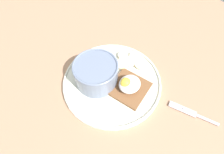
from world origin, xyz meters
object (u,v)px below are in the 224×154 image
(banana_slice_front, at_px, (123,56))
(banana_slice_inner, at_px, (134,56))
(banana_slice_back, at_px, (140,65))
(banana_slice_right, at_px, (131,61))
(toast_slice, at_px, (129,88))
(poached_egg, at_px, (129,84))
(knife, at_px, (194,114))
(banana_slice_left, at_px, (122,64))
(oatmeal_bowl, at_px, (96,73))

(banana_slice_front, xyz_separation_m, banana_slice_inner, (-0.03, 0.02, -0.00))
(banana_slice_back, distance_m, banana_slice_right, 0.03)
(banana_slice_front, bearing_deg, banana_slice_inner, 142.41)
(toast_slice, bearing_deg, poached_egg, -27.77)
(banana_slice_back, relative_size, knife, 0.30)
(toast_slice, xyz_separation_m, banana_slice_left, (-0.03, -0.07, 0.00))
(toast_slice, height_order, banana_slice_right, banana_slice_right)
(oatmeal_bowl, bearing_deg, banana_slice_front, -168.87)
(toast_slice, xyz_separation_m, knife, (-0.09, 0.15, -0.01))
(banana_slice_left, height_order, banana_slice_right, banana_slice_left)
(oatmeal_bowl, height_order, banana_slice_right, oatmeal_bowl)
(toast_slice, xyz_separation_m, banana_slice_back, (-0.08, -0.04, 0.00))
(toast_slice, relative_size, banana_slice_back, 3.38)
(toast_slice, height_order, banana_slice_back, banana_slice_back)
(toast_slice, bearing_deg, knife, 119.91)
(knife, bearing_deg, banana_slice_front, -83.41)
(banana_slice_left, xyz_separation_m, banana_slice_back, (-0.04, 0.03, -0.00))
(toast_slice, height_order, banana_slice_left, banana_slice_left)
(banana_slice_left, bearing_deg, toast_slice, 65.25)
(oatmeal_bowl, height_order, banana_slice_back, oatmeal_bowl)
(banana_slice_right, bearing_deg, knife, 96.11)
(banana_slice_front, xyz_separation_m, knife, (-0.03, 0.25, -0.01))
(banana_slice_back, relative_size, banana_slice_right, 0.80)
(poached_egg, xyz_separation_m, banana_slice_back, (-0.08, -0.04, -0.02))
(banana_slice_right, bearing_deg, banana_slice_front, -79.94)
(poached_egg, height_order, banana_slice_right, poached_egg)
(oatmeal_bowl, relative_size, banana_slice_inner, 2.77)
(banana_slice_back, bearing_deg, knife, 93.27)
(banana_slice_left, bearing_deg, knife, 103.18)
(toast_slice, distance_m, banana_slice_right, 0.09)
(banana_slice_front, relative_size, banana_slice_right, 0.90)
(poached_egg, height_order, banana_slice_left, poached_egg)
(toast_slice, relative_size, poached_egg, 2.04)
(banana_slice_right, xyz_separation_m, knife, (-0.02, 0.22, -0.01))
(toast_slice, xyz_separation_m, banana_slice_inner, (-0.09, -0.08, 0.00))
(banana_slice_front, bearing_deg, banana_slice_left, 45.18)
(banana_slice_inner, bearing_deg, banana_slice_back, 74.36)
(banana_slice_left, relative_size, banana_slice_back, 1.15)
(oatmeal_bowl, xyz_separation_m, banana_slice_right, (-0.12, 0.01, -0.03))
(toast_slice, height_order, banana_slice_inner, banana_slice_inner)
(banana_slice_inner, bearing_deg, toast_slice, 41.50)
(toast_slice, distance_m, banana_slice_front, 0.11)
(oatmeal_bowl, xyz_separation_m, banana_slice_front, (-0.11, -0.02, -0.03))
(banana_slice_back, xyz_separation_m, banana_slice_right, (0.01, -0.03, 0.00))
(toast_slice, bearing_deg, banana_slice_back, -152.58)
(banana_slice_front, xyz_separation_m, banana_slice_back, (-0.02, 0.06, -0.00))
(poached_egg, relative_size, knife, 0.50)
(banana_slice_right, height_order, knife, banana_slice_right)
(toast_slice, relative_size, knife, 1.02)
(oatmeal_bowl, distance_m, toast_slice, 0.10)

